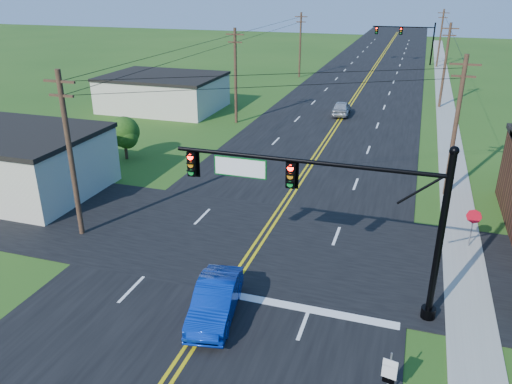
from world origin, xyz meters
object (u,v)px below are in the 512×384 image
(signal_mast_main, at_px, (327,200))
(stop_sign, at_px, (473,220))
(route_sign, at_px, (389,373))
(signal_mast_far, at_px, (406,36))
(blue_car, at_px, (215,301))

(signal_mast_main, xyz_separation_m, stop_sign, (6.48, 6.93, -3.17))
(signal_mast_main, xyz_separation_m, route_sign, (3.16, -5.09, -3.61))
(signal_mast_far, distance_m, stop_sign, 65.44)
(route_sign, bearing_deg, blue_car, 171.39)
(signal_mast_main, distance_m, stop_sign, 10.00)
(signal_mast_far, xyz_separation_m, route_sign, (3.06, -77.09, -3.40))
(signal_mast_far, height_order, route_sign, signal_mast_far)
(blue_car, bearing_deg, signal_mast_far, 77.05)
(blue_car, bearing_deg, stop_sign, 32.62)
(signal_mast_main, xyz_separation_m, blue_car, (-3.96, -2.61, -4.00))
(route_sign, bearing_deg, signal_mast_main, 132.40)
(signal_mast_far, xyz_separation_m, stop_sign, (6.38, -65.07, -2.96))
(blue_car, distance_m, stop_sign, 14.17)
(stop_sign, bearing_deg, route_sign, -94.64)
(blue_car, xyz_separation_m, route_sign, (7.12, -2.47, 0.39))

